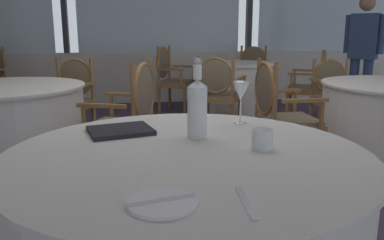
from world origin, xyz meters
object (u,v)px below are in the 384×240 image
object	(u,v)px
dining_chair_2_1	(218,89)
dining_chair_2_2	(313,81)
water_bottle	(197,106)
diner_person_0	(363,49)
water_tumbler	(262,139)
dining_chair_2_0	(171,75)
dining_chair_0_3	(71,94)
wine_glass	(241,92)
dining_chair_1_2	(334,92)
menu_book	(120,131)
dining_chair_2_3	(252,71)
dining_chair_0_2	(129,115)
side_plate	(162,202)
dining_chair_1_3	(278,110)

from	to	relation	value
dining_chair_2_1	dining_chair_2_2	xyz separation A→B (m)	(1.35, 0.42, 0.01)
water_bottle	diner_person_0	distance (m)	4.55
dining_chair_2_1	dining_chair_2_2	world-z (taller)	dining_chair_2_2
water_tumbler	water_bottle	bearing A→B (deg)	137.77
dining_chair_2_0	dining_chair_2_2	world-z (taller)	dining_chair_2_0
dining_chair_0_3	wine_glass	bearing A→B (deg)	44.92
dining_chair_1_2	dining_chair_2_0	distance (m)	2.39
menu_book	dining_chair_2_2	world-z (taller)	dining_chair_2_2
dining_chair_2_2	dining_chair_2_3	world-z (taller)	dining_chair_2_3
wine_glass	menu_book	xyz separation A→B (m)	(-0.56, -0.10, -0.14)
wine_glass	dining_chair_2_1	xyz separation A→B (m)	(0.45, 2.62, -0.38)
menu_book	dining_chair_0_2	size ratio (longest dim) A/B	0.27
menu_book	side_plate	bearing A→B (deg)	-94.90
water_tumbler	dining_chair_0_3	xyz separation A→B (m)	(-1.17, 2.96, -0.27)
dining_chair_2_1	dining_chair_2_3	world-z (taller)	dining_chair_2_3
water_bottle	dining_chair_0_3	size ratio (longest dim) A/B	0.36
dining_chair_2_3	diner_person_0	xyz separation A→B (m)	(1.26, -1.08, 0.39)
wine_glass	dining_chair_2_2	xyz separation A→B (m)	(1.80, 3.04, -0.36)
side_plate	dining_chair_2_0	bearing A→B (deg)	84.67
side_plate	diner_person_0	xyz separation A→B (m)	(3.06, 4.15, 0.18)
dining_chair_1_2	dining_chair_2_2	size ratio (longest dim) A/B	0.93
dining_chair_1_3	dining_chair_2_2	world-z (taller)	dining_chair_1_3
menu_book	dining_chair_2_0	world-z (taller)	dining_chair_2_0
dining_chair_2_2	dining_chair_1_2	bearing A→B (deg)	110.05
dining_chair_2_3	water_bottle	bearing A→B (deg)	8.36
menu_book	dining_chair_2_2	size ratio (longest dim) A/B	0.27
water_bottle	dining_chair_2_3	xyz separation A→B (m)	(1.62, 4.61, -0.34)
diner_person_0	dining_chair_2_0	bearing A→B (deg)	-59.29
menu_book	dining_chair_1_2	size ratio (longest dim) A/B	0.29
dining_chair_2_2	dining_chair_2_3	distance (m)	1.42
diner_person_0	water_bottle	bearing A→B (deg)	5.80
dining_chair_0_3	dining_chair_2_3	size ratio (longest dim) A/B	0.95
water_tumbler	dining_chair_2_3	size ratio (longest dim) A/B	0.08
side_plate	water_bottle	bearing A→B (deg)	73.24
dining_chair_0_3	dining_chair_2_3	distance (m)	3.17
wine_glass	dining_chair_0_3	size ratio (longest dim) A/B	0.22
dining_chair_0_3	dining_chair_0_2	bearing A→B (deg)	45.15
dining_chair_2_0	dining_chair_2_1	world-z (taller)	dining_chair_2_0
dining_chair_2_1	diner_person_0	xyz separation A→B (m)	(2.19, 0.69, 0.41)
water_bottle	dining_chair_0_3	bearing A→B (deg)	109.00
menu_book	dining_chair_2_0	xyz separation A→B (m)	(0.58, 4.07, -0.21)
dining_chair_2_0	diner_person_0	xyz separation A→B (m)	(2.61, -0.66, 0.39)
menu_book	dining_chair_1_2	xyz separation A→B (m)	(2.26, 2.38, -0.25)
water_tumbler	menu_book	bearing A→B (deg)	149.58
dining_chair_1_2	dining_chair_2_0	world-z (taller)	dining_chair_2_0
dining_chair_2_0	dining_chair_2_2	xyz separation A→B (m)	(1.78, -0.93, -0.01)
water_tumbler	side_plate	bearing A→B (deg)	-133.27
wine_glass	water_tumbler	world-z (taller)	wine_glass
dining_chair_2_1	dining_chair_0_2	bearing A→B (deg)	173.07
dining_chair_0_3	dining_chair_2_0	xyz separation A→B (m)	(1.21, 1.43, 0.04)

